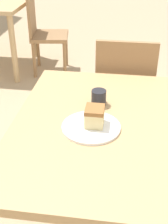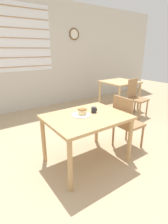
{
  "view_description": "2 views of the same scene",
  "coord_description": "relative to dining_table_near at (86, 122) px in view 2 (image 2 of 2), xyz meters",
  "views": [
    {
      "loc": [
        -1.11,
        0.08,
        1.49
      ],
      "look_at": [
        0.02,
        0.24,
        0.8
      ],
      "focal_mm": 50.0,
      "sensor_mm": 36.0,
      "label": 1
    },
    {
      "loc": [
        -1.23,
        -1.64,
        1.57
      ],
      "look_at": [
        0.07,
        0.2,
        0.76
      ],
      "focal_mm": 28.0,
      "sensor_mm": 36.0,
      "label": 2
    }
  ],
  "objects": [
    {
      "name": "ground_plane",
      "position": [
        -0.08,
        -0.15,
        -0.62
      ],
      "size": [
        14.0,
        14.0,
        0.0
      ],
      "primitive_type": "plane",
      "color": "tan"
    },
    {
      "name": "wall_back",
      "position": [
        -0.07,
        2.88,
        0.79
      ],
      "size": [
        10.0,
        0.1,
        2.8
      ],
      "color": "beige",
      "rests_on": "ground_plane"
    },
    {
      "name": "dining_table_near",
      "position": [
        0.0,
        0.0,
        0.0
      ],
      "size": [
        1.09,
        0.85,
        0.72
      ],
      "color": "tan",
      "rests_on": "ground_plane"
    },
    {
      "name": "dining_table_far",
      "position": [
        2.17,
        1.46,
        0.02
      ],
      "size": [
        0.87,
        0.83,
        0.76
      ],
      "color": "tan",
      "rests_on": "ground_plane"
    },
    {
      "name": "chair_near_window",
      "position": [
        0.73,
        -0.07,
        -0.14
      ],
      "size": [
        0.4,
        0.4,
        0.9
      ],
      "rotation": [
        0.0,
        0.0,
        1.57
      ],
      "color": "#9E754C",
      "rests_on": "ground_plane"
    },
    {
      "name": "chair_far_corner",
      "position": [
        2.11,
        0.85,
        -0.14
      ],
      "size": [
        0.45,
        0.45,
        0.9
      ],
      "rotation": [
        0.0,
        0.0,
        0.14
      ],
      "color": "#9E754C",
      "rests_on": "ground_plane"
    },
    {
      "name": "plate",
      "position": [
        -0.05,
        0.06,
        0.1
      ],
      "size": [
        0.26,
        0.26,
        0.01
      ],
      "color": "white",
      "rests_on": "dining_table_near"
    },
    {
      "name": "cake_slice",
      "position": [
        -0.04,
        0.05,
        0.15
      ],
      "size": [
        0.09,
        0.08,
        0.09
      ],
      "color": "beige",
      "rests_on": "plate"
    },
    {
      "name": "coffee_mug",
      "position": [
        0.17,
        0.05,
        0.13
      ],
      "size": [
        0.08,
        0.07,
        0.08
      ],
      "color": "#232328",
      "rests_on": "dining_table_near"
    }
  ]
}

